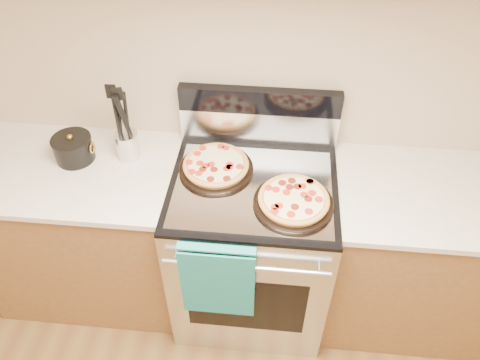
# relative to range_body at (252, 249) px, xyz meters

# --- Properties ---
(wall_back) EXTENTS (4.00, 0.00, 4.00)m
(wall_back) POSITION_rel_range_body_xyz_m (0.00, 0.35, 0.90)
(wall_back) COLOR #C9AD91
(wall_back) RESTS_ON ground
(range_body) EXTENTS (0.76, 0.68, 0.90)m
(range_body) POSITION_rel_range_body_xyz_m (0.00, 0.00, 0.00)
(range_body) COLOR #B7B7BC
(range_body) RESTS_ON ground
(oven_window) EXTENTS (0.56, 0.01, 0.40)m
(oven_window) POSITION_rel_range_body_xyz_m (0.00, -0.34, 0.00)
(oven_window) COLOR black
(oven_window) RESTS_ON range_body
(cooktop) EXTENTS (0.76, 0.68, 0.02)m
(cooktop) POSITION_rel_range_body_xyz_m (0.00, 0.00, 0.46)
(cooktop) COLOR black
(cooktop) RESTS_ON range_body
(backsplash_lower) EXTENTS (0.76, 0.06, 0.18)m
(backsplash_lower) POSITION_rel_range_body_xyz_m (0.00, 0.31, 0.56)
(backsplash_lower) COLOR silver
(backsplash_lower) RESTS_ON cooktop
(backsplash_upper) EXTENTS (0.76, 0.06, 0.12)m
(backsplash_upper) POSITION_rel_range_body_xyz_m (0.00, 0.31, 0.71)
(backsplash_upper) COLOR black
(backsplash_upper) RESTS_ON backsplash_lower
(oven_handle) EXTENTS (0.70, 0.03, 0.03)m
(oven_handle) POSITION_rel_range_body_xyz_m (0.00, -0.38, 0.35)
(oven_handle) COLOR silver
(oven_handle) RESTS_ON range_body
(dish_towel) EXTENTS (0.32, 0.05, 0.42)m
(dish_towel) POSITION_rel_range_body_xyz_m (-0.12, -0.38, 0.25)
(dish_towel) COLOR #177769
(dish_towel) RESTS_ON oven_handle
(foil_sheet) EXTENTS (0.70, 0.55, 0.01)m
(foil_sheet) POSITION_rel_range_body_xyz_m (0.00, -0.03, 0.47)
(foil_sheet) COLOR gray
(foil_sheet) RESTS_ON cooktop
(cabinet_left) EXTENTS (1.00, 0.62, 0.88)m
(cabinet_left) POSITION_rel_range_body_xyz_m (-0.88, 0.03, -0.01)
(cabinet_left) COLOR brown
(cabinet_left) RESTS_ON ground
(countertop_left) EXTENTS (1.02, 0.64, 0.03)m
(countertop_left) POSITION_rel_range_body_xyz_m (-0.88, 0.03, 0.45)
(countertop_left) COLOR beige
(countertop_left) RESTS_ON cabinet_left
(cabinet_right) EXTENTS (1.00, 0.62, 0.88)m
(cabinet_right) POSITION_rel_range_body_xyz_m (0.88, 0.03, -0.01)
(cabinet_right) COLOR brown
(cabinet_right) RESTS_ON ground
(countertop_right) EXTENTS (1.02, 0.64, 0.03)m
(countertop_right) POSITION_rel_range_body_xyz_m (0.88, 0.03, 0.45)
(countertop_right) COLOR beige
(countertop_right) RESTS_ON cabinet_right
(pepperoni_pizza_back) EXTENTS (0.39, 0.39, 0.05)m
(pepperoni_pizza_back) POSITION_rel_range_body_xyz_m (-0.18, 0.07, 0.50)
(pepperoni_pizza_back) COLOR #C78B3C
(pepperoni_pizza_back) RESTS_ON foil_sheet
(pepperoni_pizza_front) EXTENTS (0.43, 0.43, 0.05)m
(pepperoni_pizza_front) POSITION_rel_range_body_xyz_m (0.18, -0.12, 0.50)
(pepperoni_pizza_front) COLOR #C78B3C
(pepperoni_pizza_front) RESTS_ON foil_sheet
(utensil_crock) EXTENTS (0.11, 0.11, 0.14)m
(utensil_crock) POSITION_rel_range_body_xyz_m (-0.61, 0.14, 0.53)
(utensil_crock) COLOR silver
(utensil_crock) RESTS_ON countertop_left
(saucepan) EXTENTS (0.19, 0.19, 0.11)m
(saucepan) POSITION_rel_range_body_xyz_m (-0.87, 0.10, 0.52)
(saucepan) COLOR black
(saucepan) RESTS_ON countertop_left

